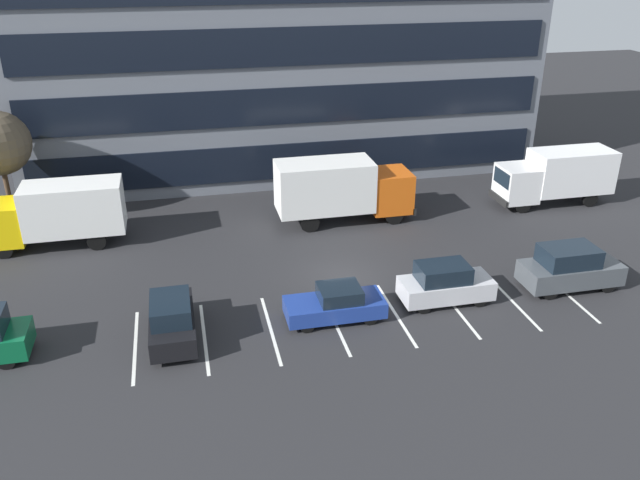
{
  "coord_description": "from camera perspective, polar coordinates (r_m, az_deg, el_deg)",
  "views": [
    {
      "loc": [
        -7.34,
        -27.28,
        15.14
      ],
      "look_at": [
        -0.82,
        1.49,
        1.4
      ],
      "focal_mm": 36.47,
      "sensor_mm": 36.0,
      "label": 1
    }
  ],
  "objects": [
    {
      "name": "ground_plane",
      "position": [
        32.05,
        2.02,
        -3.23
      ],
      "size": [
        120.0,
        120.0,
        0.0
      ],
      "primitive_type": "plane",
      "color": "#262628"
    },
    {
      "name": "office_building",
      "position": [
        46.03,
        -3.75,
        19.52
      ],
      "size": [
        34.36,
        10.72,
        21.6
      ],
      "color": "slate",
      "rests_on": "ground_plane"
    },
    {
      "name": "lot_markings",
      "position": [
        28.78,
        4.0,
        -6.82
      ],
      "size": [
        19.74,
        5.4,
        0.01
      ],
      "color": "silver",
      "rests_on": "ground_plane"
    },
    {
      "name": "box_truck_orange",
      "position": [
        37.55,
        1.9,
        4.61
      ],
      "size": [
        7.96,
        2.64,
        3.69
      ],
      "color": "#D85914",
      "rests_on": "ground_plane"
    },
    {
      "name": "box_truck_yellow",
      "position": [
        37.25,
        -22.17,
        2.29
      ],
      "size": [
        7.42,
        2.46,
        3.44
      ],
      "color": "yellow",
      "rests_on": "ground_plane"
    },
    {
      "name": "box_truck_white",
      "position": [
        42.83,
        20.05,
        5.42
      ],
      "size": [
        7.27,
        2.41,
        3.37
      ],
      "color": "white",
      "rests_on": "ground_plane"
    },
    {
      "name": "suv_charcoal",
      "position": [
        32.83,
        21.07,
        -2.3
      ],
      "size": [
        4.67,
        1.98,
        2.11
      ],
      "color": "#474C51",
      "rests_on": "ground_plane"
    },
    {
      "name": "sedan_navy",
      "position": [
        28.31,
        1.39,
        -5.63
      ],
      "size": [
        4.31,
        1.8,
        1.54
      ],
      "color": "navy",
      "rests_on": "ground_plane"
    },
    {
      "name": "suv_silver",
      "position": [
        30.03,
        10.91,
        -3.79
      ],
      "size": [
        4.19,
        1.78,
        1.89
      ],
      "color": "silver",
      "rests_on": "ground_plane"
    },
    {
      "name": "suv_black",
      "position": [
        27.52,
        -12.87,
        -6.81
      ],
      "size": [
        1.81,
        4.28,
        1.94
      ],
      "color": "black",
      "rests_on": "ground_plane"
    }
  ]
}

